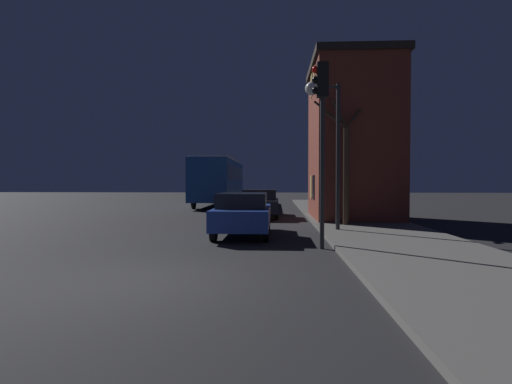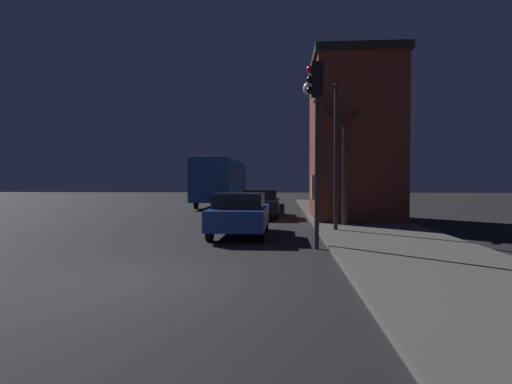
% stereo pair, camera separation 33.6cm
% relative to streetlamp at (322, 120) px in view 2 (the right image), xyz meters
% --- Properties ---
extents(ground_plane, '(120.00, 120.00, 0.00)m').
position_rel_streetlamp_xyz_m(ground_plane, '(-3.98, -6.91, -3.89)').
color(ground_plane, black).
extents(sidewalk, '(3.90, 60.00, 0.13)m').
position_rel_streetlamp_xyz_m(sidewalk, '(1.80, -6.91, -3.82)').
color(sidewalk, '#514F4C').
rests_on(sidewalk, ground).
extents(brick_building, '(3.84, 5.51, 7.19)m').
position_rel_streetlamp_xyz_m(brick_building, '(1.85, 4.91, -0.15)').
color(brick_building, brown).
rests_on(brick_building, sidewalk).
extents(streetlamp, '(1.21, 0.47, 5.09)m').
position_rel_streetlamp_xyz_m(streetlamp, '(0.00, 0.00, 0.00)').
color(streetlamp, '#28282B').
rests_on(streetlamp, sidewalk).
extents(traffic_light, '(0.43, 0.24, 4.89)m').
position_rel_streetlamp_xyz_m(traffic_light, '(-0.48, -3.31, -0.41)').
color(traffic_light, '#28282B').
rests_on(traffic_light, ground).
extents(bare_tree, '(2.07, 1.01, 4.89)m').
position_rel_streetlamp_xyz_m(bare_tree, '(0.96, 1.66, -1.29)').
color(bare_tree, '#473323').
rests_on(bare_tree, sidewalk).
extents(bus, '(2.56, 11.24, 3.41)m').
position_rel_streetlamp_xyz_m(bus, '(-5.91, 15.75, -1.84)').
color(bus, '#194793').
rests_on(bus, ground).
extents(car_near_lane, '(1.73, 4.10, 1.41)m').
position_rel_streetlamp_xyz_m(car_near_lane, '(-2.74, -0.86, -3.14)').
color(car_near_lane, navy).
rests_on(car_near_lane, ground).
extents(car_mid_lane, '(1.82, 4.51, 1.39)m').
position_rel_streetlamp_xyz_m(car_mid_lane, '(-2.47, 6.18, -3.16)').
color(car_mid_lane, black).
rests_on(car_mid_lane, ground).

